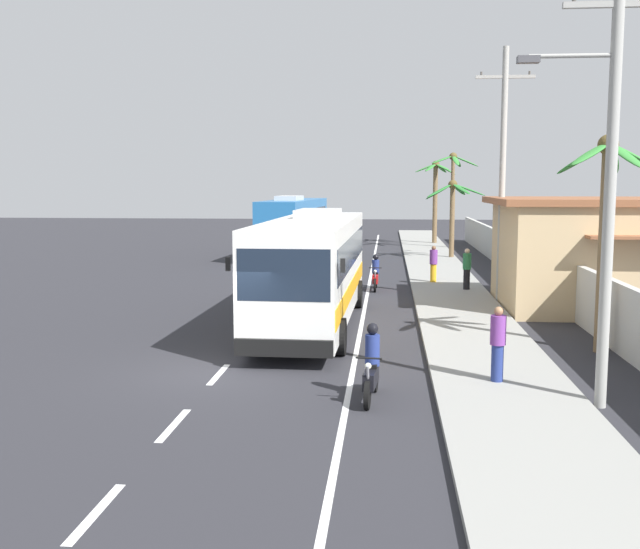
# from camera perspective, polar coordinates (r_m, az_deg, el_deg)

# --- Properties ---
(ground_plane) EXTENTS (160.00, 160.00, 0.00)m
(ground_plane) POSITION_cam_1_polar(r_m,az_deg,el_deg) (19.16, -7.43, -7.23)
(ground_plane) COLOR #28282D
(sidewalk_kerb) EXTENTS (3.20, 90.00, 0.14)m
(sidewalk_kerb) POSITION_cam_1_polar(r_m,az_deg,el_deg) (28.61, 10.53, -2.41)
(sidewalk_kerb) COLOR gray
(sidewalk_kerb) RESTS_ON ground
(lane_markings) EXTENTS (3.43, 71.00, 0.01)m
(lane_markings) POSITION_cam_1_polar(r_m,az_deg,el_deg) (32.82, 1.58, -1.21)
(lane_markings) COLOR white
(lane_markings) RESTS_ON ground
(boundary_wall) EXTENTS (0.24, 60.00, 1.95)m
(boundary_wall) POSITION_cam_1_polar(r_m,az_deg,el_deg) (32.97, 16.51, 0.24)
(boundary_wall) COLOR #B2B2AD
(boundary_wall) RESTS_ON ground
(coach_bus_foreground) EXTENTS (3.15, 12.39, 3.80)m
(coach_bus_foreground) POSITION_cam_1_polar(r_m,az_deg,el_deg) (24.53, -0.52, 0.65)
(coach_bus_foreground) COLOR white
(coach_bus_foreground) RESTS_ON ground
(coach_bus_far_lane) EXTENTS (3.47, 12.12, 3.93)m
(coach_bus_far_lane) POSITION_cam_1_polar(r_m,az_deg,el_deg) (47.65, -2.01, 3.82)
(coach_bus_far_lane) COLOR #2366A8
(coach_bus_far_lane) RESTS_ON ground
(motorcycle_beside_bus) EXTENTS (0.56, 1.96, 1.58)m
(motorcycle_beside_bus) POSITION_cam_1_polar(r_m,az_deg,el_deg) (32.96, 4.28, -0.07)
(motorcycle_beside_bus) COLOR black
(motorcycle_beside_bus) RESTS_ON ground
(motorcycle_trailing) EXTENTS (0.56, 1.96, 1.67)m
(motorcycle_trailing) POSITION_cam_1_polar(r_m,az_deg,el_deg) (16.33, 3.98, -7.25)
(motorcycle_trailing) COLOR black
(motorcycle_trailing) RESTS_ON ground
(pedestrian_near_kerb) EXTENTS (0.36, 0.36, 1.77)m
(pedestrian_near_kerb) POSITION_cam_1_polar(r_m,az_deg,el_deg) (32.60, 11.20, 0.50)
(pedestrian_near_kerb) COLOR black
(pedestrian_near_kerb) RESTS_ON sidewalk_kerb
(pedestrian_midwalk) EXTENTS (0.36, 0.36, 1.68)m
(pedestrian_midwalk) POSITION_cam_1_polar(r_m,az_deg,el_deg) (34.84, 8.70, 0.87)
(pedestrian_midwalk) COLOR gold
(pedestrian_midwalk) RESTS_ON sidewalk_kerb
(pedestrian_far_walk) EXTENTS (0.36, 0.36, 1.75)m
(pedestrian_far_walk) POSITION_cam_1_polar(r_m,az_deg,el_deg) (17.64, 13.48, -5.08)
(pedestrian_far_walk) COLOR navy
(pedestrian_far_walk) RESTS_ON sidewalk_kerb
(utility_pole_nearest) EXTENTS (3.02, 0.24, 9.66)m
(utility_pole_nearest) POSITION_cam_1_polar(r_m,az_deg,el_deg) (16.31, 21.24, 8.05)
(utility_pole_nearest) COLOR #9E9E99
(utility_pole_nearest) RESTS_ON ground
(utility_pole_mid) EXTENTS (2.27, 0.24, 9.89)m
(utility_pole_mid) POSITION_cam_1_polar(r_m,az_deg,el_deg) (30.05, 13.82, 7.71)
(utility_pole_mid) COLOR #9E9E99
(utility_pole_mid) RESTS_ON ground
(palm_nearest) EXTENTS (3.13, 3.01, 6.40)m
(palm_nearest) POSITION_cam_1_polar(r_m,az_deg,el_deg) (57.83, 8.84, 6.56)
(palm_nearest) COLOR brown
(palm_nearest) RESTS_ON ground
(palm_second) EXTENTS (3.46, 3.56, 6.86)m
(palm_second) POSITION_cam_1_polar(r_m,az_deg,el_deg) (53.99, 10.13, 7.31)
(palm_second) COLOR brown
(palm_second) RESTS_ON ground
(palm_third) EXTENTS (3.73, 3.77, 4.90)m
(palm_third) POSITION_cam_1_polar(r_m,az_deg,el_deg) (46.76, 10.15, 5.47)
(palm_third) COLOR brown
(palm_third) RESTS_ON ground
(palm_fourth) EXTENTS (2.76, 2.83, 6.01)m
(palm_fourth) POSITION_cam_1_polar(r_m,az_deg,el_deg) (21.82, 21.08, 5.27)
(palm_fourth) COLOR brown
(palm_fourth) RESTS_ON ground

